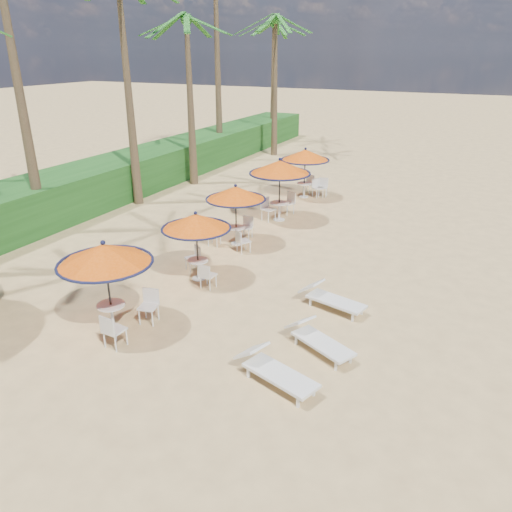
# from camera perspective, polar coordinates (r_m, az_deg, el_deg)

# --- Properties ---
(ground) EXTENTS (160.00, 160.00, 0.00)m
(ground) POSITION_cam_1_polar(r_m,az_deg,el_deg) (11.51, 4.16, -13.75)
(ground) COLOR tan
(ground) RESTS_ON ground
(scrub_hedge) EXTENTS (3.00, 40.00, 1.80)m
(scrub_hedge) POSITION_cam_1_polar(r_m,az_deg,el_deg) (26.53, -14.41, 9.10)
(scrub_hedge) COLOR #194716
(scrub_hedge) RESTS_ON ground
(station_0) EXTENTS (2.39, 2.39, 2.50)m
(station_0) POSITION_cam_1_polar(r_m,az_deg,el_deg) (12.89, -16.59, -0.76)
(station_0) COLOR black
(station_0) RESTS_ON ground
(station_1) EXTENTS (2.17, 2.17, 2.26)m
(station_1) POSITION_cam_1_polar(r_m,az_deg,el_deg) (15.42, -6.82, 3.21)
(station_1) COLOR black
(station_1) RESTS_ON ground
(station_2) EXTENTS (2.22, 2.22, 2.31)m
(station_2) POSITION_cam_1_polar(r_m,az_deg,el_deg) (18.23, -2.36, 6.33)
(station_2) COLOR black
(station_2) RESTS_ON ground
(station_3) EXTENTS (2.57, 2.57, 2.68)m
(station_3) POSITION_cam_1_polar(r_m,az_deg,el_deg) (20.94, 2.73, 9.49)
(station_3) COLOR black
(station_3) RESTS_ON ground
(station_4) EXTENTS (2.34, 2.34, 2.45)m
(station_4) POSITION_cam_1_polar(r_m,az_deg,el_deg) (24.56, 5.87, 10.76)
(station_4) COLOR black
(station_4) RESTS_ON ground
(lounger_near) EXTENTS (2.14, 1.25, 0.73)m
(lounger_near) POSITION_cam_1_polar(r_m,az_deg,el_deg) (11.18, 1.96, -12.78)
(lounger_near) COLOR silver
(lounger_near) RESTS_ON ground
(lounger_mid) EXTENTS (2.00, 1.41, 0.69)m
(lounger_mid) POSITION_cam_1_polar(r_m,az_deg,el_deg) (12.34, 7.00, -9.31)
(lounger_mid) COLOR silver
(lounger_mid) RESTS_ON ground
(lounger_far) EXTENTS (2.04, 1.07, 0.70)m
(lounger_far) POSITION_cam_1_polar(r_m,az_deg,el_deg) (14.25, 8.44, -4.71)
(lounger_far) COLOR silver
(lounger_far) RESTS_ON ground
(palm_4) EXTENTS (5.00, 5.00, 8.35)m
(palm_4) POSITION_cam_1_polar(r_m,az_deg,el_deg) (26.74, -7.91, 24.18)
(palm_4) COLOR brown
(palm_4) RESTS_ON ground
(palm_6) EXTENTS (5.00, 5.00, 8.73)m
(palm_6) POSITION_cam_1_polar(r_m,az_deg,el_deg) (34.44, 2.27, 24.59)
(palm_6) COLOR brown
(palm_6) RESTS_ON ground
(palm_7) EXTENTS (5.00, 5.00, 8.67)m
(palm_7) POSITION_cam_1_polar(r_m,az_deg,el_deg) (39.43, 2.05, 24.27)
(palm_7) COLOR brown
(palm_7) RESTS_ON ground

